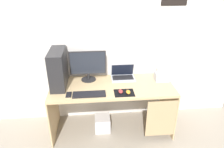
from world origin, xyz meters
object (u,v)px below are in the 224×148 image
Objects in this scene: projector at (162,77)px; keyboard at (89,94)px; mouse_right at (128,92)px; cell_phone at (69,95)px; mouse_left at (121,91)px; subwoofer at (103,123)px; speaker at (160,71)px; monitor at (88,65)px; laptop at (123,75)px; pc_tower at (58,69)px.

projector reaches higher than keyboard.
cell_phone is (-0.76, 0.03, -0.02)m from mouse_right.
mouse_left is 0.10m from mouse_right.
projector is at bearing 30.70° from mouse_right.
mouse_left is at bearing -36.09° from subwoofer.
keyboard is 0.68m from subwoofer.
monitor is at bearing -177.42° from speaker.
laptop is 3.60× the size of mouse_left.
pc_tower is at bearing 117.28° from cell_phone.
mouse_right is (0.01, -0.45, -0.02)m from laptop.
keyboard reaches higher than cell_phone.
mouse_left is at bearing -44.19° from monitor.
subwoofer is (-0.87, -0.12, -0.68)m from projector.
speaker is 0.77× the size of projector.
speaker is 1.17m from subwoofer.
cell_phone is (-0.67, 0.01, -0.02)m from mouse_left.
subwoofer is at bearing -162.59° from speaker.
keyboard is 4.38× the size of mouse_left.
mouse_left is (0.81, -0.29, -0.23)m from pc_tower.
monitor is 1.07m from projector.
keyboard is at bearing -130.67° from subwoofer.
pc_tower reaches higher than mouse_left.
laptop is 3.60× the size of mouse_right.
subwoofer is at bearing -52.40° from monitor.
speaker reaches higher than cell_phone.
projector is at bearing 24.96° from mouse_left.
keyboard is 0.26m from cell_phone.
projector reaches higher than cell_phone.
mouse_left is 0.74× the size of cell_phone.
projector is 0.63m from mouse_right.
speaker is 1.60× the size of mouse_left.
speaker is at bearing 6.51° from pc_tower.
laptop is 0.43m from mouse_left.
pc_tower is 0.40m from cell_phone.
projector is at bearing 12.51° from cell_phone.
pc_tower is at bearing 168.85° from subwoofer.
speaker is at bearing 17.41° from subwoofer.
laptop is at bearing 41.97° from keyboard.
mouse_left reaches higher than keyboard.
monitor is 0.90m from subwoofer.
mouse_left is (0.42, -0.41, -0.21)m from monitor.
cell_phone is at bearing 174.25° from keyboard.
subwoofer is (-0.33, -0.25, -0.67)m from laptop.
speaker is at bearing 2.58° from monitor.
projector reaches higher than subwoofer.
cell_phone is at bearing 177.66° from mouse_right.
laptop is (0.50, 0.02, -0.19)m from monitor.
monitor is 0.54m from laptop.
pc_tower reaches higher than monitor.
laptop is 1.73× the size of projector.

